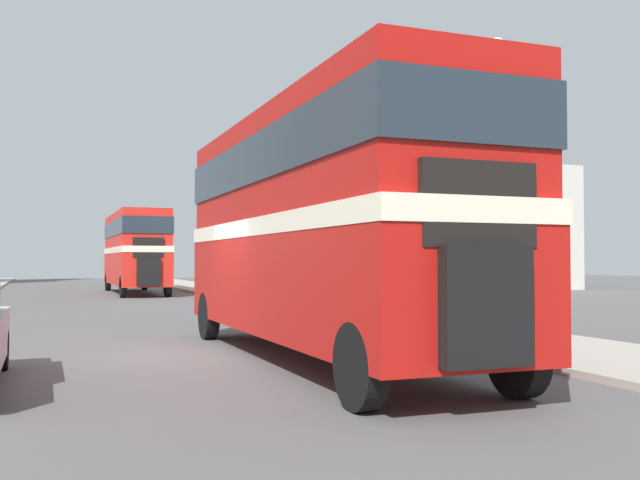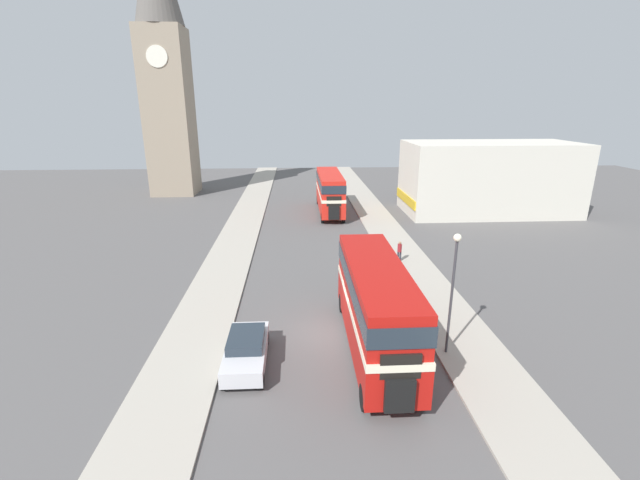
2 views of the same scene
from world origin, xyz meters
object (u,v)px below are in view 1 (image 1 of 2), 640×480
bus_distant (135,246)px  pedestrian_walking (305,283)px  street_lamp (497,144)px  double_decker_bus (320,215)px

bus_distant → pedestrian_walking: 16.29m
bus_distant → street_lamp: size_ratio=1.80×
street_lamp → double_decker_bus: bearing=170.6°
double_decker_bus → street_lamp: 3.67m
pedestrian_walking → double_decker_bus: bearing=-108.7°
street_lamp → pedestrian_walking: bearing=87.1°
bus_distant → street_lamp: 28.21m
pedestrian_walking → street_lamp: 12.62m
double_decker_bus → bus_distant: double_decker_bus is taller
bus_distant → pedestrian_walking: bearing=-75.8°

